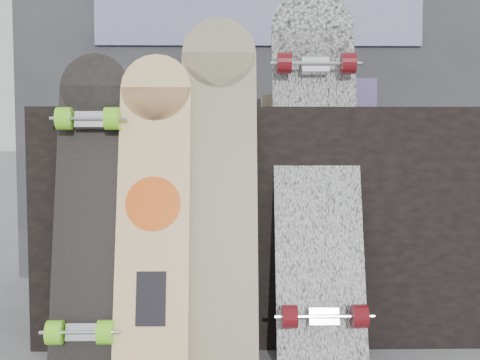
{
  "coord_description": "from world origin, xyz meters",
  "views": [
    {
      "loc": [
        -0.15,
        -1.74,
        0.7
      ],
      "look_at": [
        -0.11,
        0.2,
        0.56
      ],
      "focal_mm": 45.0,
      "sensor_mm": 36.0,
      "label": 1
    }
  ],
  "objects_px": {
    "vendor_table": "(268,218)",
    "longboard_celtic": "(219,176)",
    "longboard_cascadia": "(317,159)",
    "skateboard_dark": "(89,202)",
    "longboard_geisha": "(153,200)"
  },
  "relations": [
    {
      "from": "vendor_table",
      "to": "skateboard_dark",
      "type": "relative_size",
      "value": 1.64
    },
    {
      "from": "skateboard_dark",
      "to": "vendor_table",
      "type": "bearing_deg",
      "value": 33.28
    },
    {
      "from": "longboard_geisha",
      "to": "longboard_celtic",
      "type": "distance_m",
      "value": 0.22
    },
    {
      "from": "vendor_table",
      "to": "longboard_cascadia",
      "type": "xyz_separation_m",
      "value": [
        0.14,
        -0.29,
        0.23
      ]
    },
    {
      "from": "longboard_geisha",
      "to": "longboard_cascadia",
      "type": "distance_m",
      "value": 0.54
    },
    {
      "from": "longboard_cascadia",
      "to": "vendor_table",
      "type": "bearing_deg",
      "value": 115.02
    },
    {
      "from": "vendor_table",
      "to": "longboard_geisha",
      "type": "relative_size",
      "value": 1.65
    },
    {
      "from": "longboard_celtic",
      "to": "skateboard_dark",
      "type": "relative_size",
      "value": 1.12
    },
    {
      "from": "longboard_cascadia",
      "to": "longboard_celtic",
      "type": "bearing_deg",
      "value": -168.95
    },
    {
      "from": "longboard_celtic",
      "to": "longboard_cascadia",
      "type": "bearing_deg",
      "value": 11.05
    },
    {
      "from": "longboard_geisha",
      "to": "skateboard_dark",
      "type": "height_order",
      "value": "skateboard_dark"
    },
    {
      "from": "vendor_table",
      "to": "longboard_celtic",
      "type": "height_order",
      "value": "longboard_celtic"
    },
    {
      "from": "vendor_table",
      "to": "skateboard_dark",
      "type": "distance_m",
      "value": 0.7
    },
    {
      "from": "vendor_table",
      "to": "longboard_cascadia",
      "type": "distance_m",
      "value": 0.4
    },
    {
      "from": "vendor_table",
      "to": "longboard_geisha",
      "type": "bearing_deg",
      "value": -133.25
    }
  ]
}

